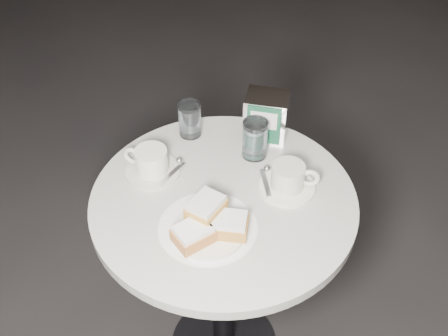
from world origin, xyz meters
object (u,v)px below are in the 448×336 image
napkin_dispenser (266,117)px  cafe_table (224,246)px  coffee_cup_right (288,179)px  water_glass_left (190,120)px  water_glass_right (255,139)px  coffee_cup_left (151,163)px  beignet_plate (209,225)px

napkin_dispenser → cafe_table: bearing=-103.0°
coffee_cup_right → water_glass_left: (-0.28, 0.21, 0.02)m
cafe_table → water_glass_right: bearing=66.7°
coffee_cup_left → napkin_dispenser: 0.36m
water_glass_left → coffee_cup_right: bearing=-37.2°
beignet_plate → water_glass_left: water_glass_left is taller
napkin_dispenser → water_glass_right: bearing=-100.4°
water_glass_right → napkin_dispenser: size_ratio=0.81×
water_glass_right → cafe_table: bearing=-113.3°
beignet_plate → napkin_dispenser: (0.13, 0.39, 0.04)m
water_glass_left → coffee_cup_left: bearing=-116.2°
coffee_cup_right → water_glass_left: size_ratio=1.53×
napkin_dispenser → water_glass_left: bearing=-169.9°
coffee_cup_right → water_glass_right: bearing=128.5°
coffee_cup_left → water_glass_right: 0.29m
beignet_plate → napkin_dispenser: size_ratio=1.65×
coffee_cup_left → water_glass_right: bearing=34.0°
coffee_cup_right → water_glass_right: water_glass_right is taller
water_glass_left → napkin_dispenser: size_ratio=0.76×
water_glass_right → napkin_dispenser: (0.03, 0.09, 0.02)m
cafe_table → coffee_cup_left: size_ratio=4.02×
cafe_table → coffee_cup_left: (-0.20, 0.08, 0.23)m
coffee_cup_right → cafe_table: bearing=-161.5°
coffee_cup_left → coffee_cup_right: 0.37m
coffee_cup_left → water_glass_left: 0.20m
water_glass_left → napkin_dispenser: napkin_dispenser is taller
coffee_cup_left → water_glass_left: (0.09, 0.18, 0.02)m
coffee_cup_left → napkin_dispenser: size_ratio=1.32×
water_glass_right → napkin_dispenser: napkin_dispenser is taller
coffee_cup_left → water_glass_left: water_glass_left is taller
beignet_plate → coffee_cup_right: (0.19, 0.17, 0.00)m
cafe_table → coffee_cup_right: coffee_cup_right is taller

